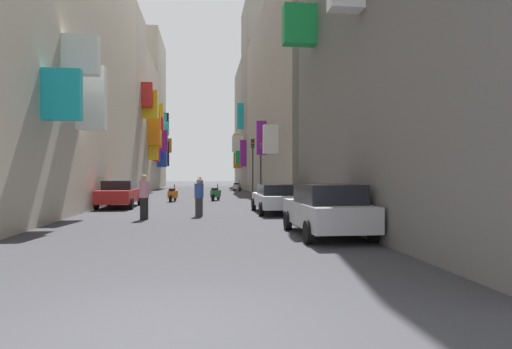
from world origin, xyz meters
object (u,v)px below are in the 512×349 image
(scooter_orange, at_px, (173,194))
(pedestrian_near_left, at_px, (199,198))
(parked_car_silver, at_px, (327,209))
(pedestrian_crossing, at_px, (200,190))
(scooter_silver, at_px, (237,187))
(pedestrian_near_right, at_px, (144,197))
(scooter_green, at_px, (216,194))
(parked_car_white, at_px, (276,198))
(traffic_light_near_corner, at_px, (261,158))
(parked_car_red, at_px, (120,193))
(traffic_light_far_corner, at_px, (253,157))

(scooter_orange, height_order, pedestrian_near_left, pedestrian_near_left)
(parked_car_silver, bearing_deg, pedestrian_crossing, 104.88)
(scooter_silver, bearing_deg, pedestrian_near_left, -97.75)
(pedestrian_near_right, bearing_deg, pedestrian_near_left, 26.49)
(scooter_green, distance_m, pedestrian_crossing, 3.23)
(parked_car_white, xyz_separation_m, traffic_light_near_corner, (0.81, 11.86, 2.24))
(parked_car_red, distance_m, scooter_green, 7.55)
(scooter_green, xyz_separation_m, traffic_light_near_corner, (3.34, 2.14, 2.48))
(traffic_light_near_corner, bearing_deg, pedestrian_near_left, -108.30)
(parked_car_white, xyz_separation_m, pedestrian_near_left, (-3.51, -1.19, 0.09))
(pedestrian_crossing, bearing_deg, scooter_orange, 128.32)
(pedestrian_near_left, relative_size, traffic_light_far_corner, 0.34)
(parked_car_silver, bearing_deg, traffic_light_far_corner, 88.76)
(parked_car_white, xyz_separation_m, pedestrian_near_right, (-5.64, -2.25, 0.18))
(pedestrian_crossing, height_order, traffic_light_far_corner, traffic_light_far_corner)
(parked_car_red, distance_m, pedestrian_crossing, 4.85)
(parked_car_silver, xyz_separation_m, traffic_light_near_corner, (0.58, 19.41, 2.16))
(parked_car_white, relative_size, scooter_orange, 2.35)
(parked_car_red, relative_size, pedestrian_near_left, 2.80)
(scooter_silver, bearing_deg, parked_car_white, -90.13)
(parked_car_red, bearing_deg, scooter_orange, 61.61)
(pedestrian_crossing, xyz_separation_m, pedestrian_near_left, (0.04, -7.87, -0.01))
(scooter_orange, height_order, traffic_light_near_corner, traffic_light_near_corner)
(scooter_green, height_order, traffic_light_far_corner, traffic_light_far_corner)
(parked_car_red, bearing_deg, parked_car_white, -28.97)
(parked_car_white, relative_size, pedestrian_crossing, 2.76)
(scooter_silver, bearing_deg, pedestrian_near_right, -101.80)
(parked_car_white, distance_m, parked_car_red, 8.90)
(parked_car_red, height_order, traffic_light_far_corner, traffic_light_far_corner)
(parked_car_red, distance_m, traffic_light_far_corner, 15.27)
(parked_car_white, relative_size, traffic_light_far_corner, 0.95)
(pedestrian_near_right, relative_size, traffic_light_near_corner, 0.41)
(scooter_orange, bearing_deg, pedestrian_near_left, -79.91)
(parked_car_red, distance_m, pedestrian_near_right, 6.91)
(parked_car_silver, height_order, parked_car_white, parked_car_silver)
(parked_car_silver, relative_size, traffic_light_near_corner, 0.99)
(parked_car_red, xyz_separation_m, pedestrian_near_left, (4.28, -5.50, 0.03))
(parked_car_silver, relative_size, scooter_orange, 2.24)
(parked_car_white, distance_m, pedestrian_near_right, 6.07)
(pedestrian_near_right, bearing_deg, parked_car_white, 21.79)
(parked_car_silver, xyz_separation_m, parked_car_white, (-0.23, 7.54, -0.08))
(scooter_green, distance_m, traffic_light_near_corner, 4.68)
(parked_car_red, height_order, pedestrian_near_right, pedestrian_near_right)
(pedestrian_near_left, height_order, traffic_light_near_corner, traffic_light_near_corner)
(scooter_green, relative_size, pedestrian_near_right, 0.99)
(scooter_green, height_order, pedestrian_near_left, pedestrian_near_left)
(parked_car_red, relative_size, traffic_light_far_corner, 0.95)
(scooter_green, bearing_deg, parked_car_silver, -80.92)
(parked_car_white, xyz_separation_m, traffic_light_far_corner, (0.76, 16.73, 2.47))
(scooter_silver, height_order, traffic_light_near_corner, traffic_light_near_corner)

